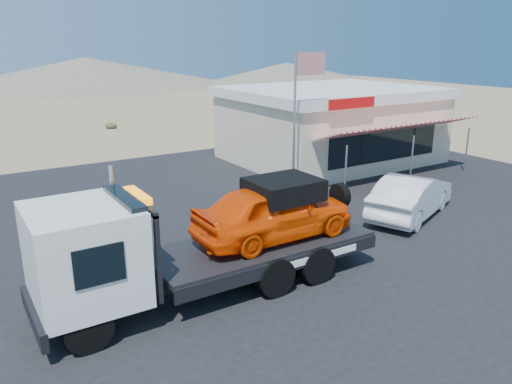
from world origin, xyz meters
TOP-DOWN VIEW (x-y plane):
  - ground at (0.00, 0.00)m, footprint 120.00×120.00m
  - asphalt_lot at (2.00, 3.00)m, footprint 32.00×24.00m
  - tow_truck at (-2.09, -0.96)m, footprint 8.90×2.64m
  - white_sedan at (6.92, 0.19)m, footprint 5.06×3.32m
  - jerky_store at (10.50, 8.97)m, footprint 10.40×9.97m
  - flagpole at (4.93, 4.50)m, footprint 1.55×0.10m

SIDE VIEW (x-z plane):
  - ground at x=0.00m, z-range 0.00..0.00m
  - asphalt_lot at x=2.00m, z-range 0.00..0.02m
  - white_sedan at x=6.92m, z-range 0.02..1.60m
  - tow_truck at x=-2.09m, z-range 0.11..3.09m
  - jerky_store at x=10.50m, z-range 0.04..3.94m
  - flagpole at x=4.93m, z-range 0.76..6.76m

